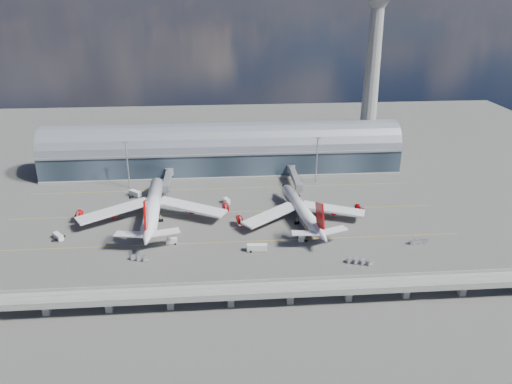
{
  "coord_description": "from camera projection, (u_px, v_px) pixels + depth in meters",
  "views": [
    {
      "loc": [
        -2.75,
        -195.03,
        99.37
      ],
      "look_at": [
        13.65,
        10.0,
        14.0
      ],
      "focal_mm": 35.0,
      "sensor_mm": 36.0,
      "label": 1
    }
  ],
  "objects": [
    {
      "name": "floodlight_mast_right",
      "position": [
        317.0,
        158.0,
        266.94
      ],
      "size": [
        3.0,
        0.7,
        25.7
      ],
      "color": "gray",
      "rests_on": "ground"
    },
    {
      "name": "service_truck_4",
      "position": [
        227.0,
        201.0,
        244.95
      ],
      "size": [
        3.82,
        5.08,
        2.67
      ],
      "rotation": [
        0.0,
        0.0,
        0.42
      ],
      "color": "silver",
      "rests_on": "ground"
    },
    {
      "name": "airliner_right",
      "position": [
        302.0,
        211.0,
        225.07
      ],
      "size": [
        59.85,
        62.61,
        19.88
      ],
      "rotation": [
        0.0,
        0.0,
        0.14
      ],
      "color": "white",
      "rests_on": "ground"
    },
    {
      "name": "control_tower",
      "position": [
        372.0,
        77.0,
        280.73
      ],
      "size": [
        19.0,
        19.0,
        103.0
      ],
      "color": "gray",
      "rests_on": "ground"
    },
    {
      "name": "service_truck_0",
      "position": [
        58.0,
        237.0,
        210.33
      ],
      "size": [
        5.64,
        6.22,
        2.63
      ],
      "rotation": [
        0.0,
        0.0,
        0.69
      ],
      "color": "silver",
      "rests_on": "ground"
    },
    {
      "name": "floodlight_mast_left",
      "position": [
        127.0,
        163.0,
        259.58
      ],
      "size": [
        3.0,
        0.7,
        25.7
      ],
      "color": "gray",
      "rests_on": "ground"
    },
    {
      "name": "cargo_train_2",
      "position": [
        418.0,
        241.0,
        207.27
      ],
      "size": [
        8.1,
        3.47,
        1.77
      ],
      "rotation": [
        0.0,
        0.0,
        1.34
      ],
      "color": "gray",
      "rests_on": "ground"
    },
    {
      "name": "cargo_train_1",
      "position": [
        359.0,
        262.0,
        192.09
      ],
      "size": [
        10.19,
        4.95,
        1.71
      ],
      "rotation": [
        0.0,
        0.0,
        1.91
      ],
      "color": "gray",
      "rests_on": "ground"
    },
    {
      "name": "service_truck_5",
      "position": [
        135.0,
        194.0,
        252.84
      ],
      "size": [
        6.73,
        6.24,
        3.22
      ],
      "rotation": [
        0.0,
        0.0,
        0.87
      ],
      "color": "silver",
      "rests_on": "ground"
    },
    {
      "name": "service_truck_1",
      "position": [
        172.0,
        241.0,
        206.74
      ],
      "size": [
        4.51,
        2.35,
        2.58
      ],
      "rotation": [
        0.0,
        0.0,
        1.61
      ],
      "color": "silver",
      "rests_on": "ground"
    },
    {
      "name": "taxi_lines",
      "position": [
        226.0,
        210.0,
        238.2
      ],
      "size": [
        200.0,
        80.12,
        0.01
      ],
      "color": "gold",
      "rests_on": "ground"
    },
    {
      "name": "jet_bridge_left",
      "position": [
        168.0,
        179.0,
        262.58
      ],
      "size": [
        4.4,
        28.0,
        7.25
      ],
      "color": "gray",
      "rests_on": "ground"
    },
    {
      "name": "ground",
      "position": [
        227.0,
        231.0,
        217.85
      ],
      "size": [
        500.0,
        500.0,
        0.0
      ],
      "primitive_type": "plane",
      "color": "#474744",
      "rests_on": "ground"
    },
    {
      "name": "jet_bridge_right",
      "position": [
        295.0,
        176.0,
        265.75
      ],
      "size": [
        4.4,
        32.0,
        7.25
      ],
      "color": "gray",
      "rests_on": "ground"
    },
    {
      "name": "service_truck_2",
      "position": [
        257.0,
        248.0,
        201.07
      ],
      "size": [
        8.29,
        2.85,
        2.97
      ],
      "rotation": [
        0.0,
        0.0,
        1.52
      ],
      "color": "silver",
      "rests_on": "ground"
    },
    {
      "name": "terminal",
      "position": [
        223.0,
        152.0,
        285.3
      ],
      "size": [
        200.0,
        30.0,
        28.0
      ],
      "color": "#202B35",
      "rests_on": "ground"
    },
    {
      "name": "service_truck_3",
      "position": [
        302.0,
        236.0,
        210.17
      ],
      "size": [
        4.22,
        6.55,
        2.96
      ],
      "rotation": [
        0.0,
        0.0,
        -0.33
      ],
      "color": "silver",
      "rests_on": "ground"
    },
    {
      "name": "cargo_train_0",
      "position": [
        140.0,
        258.0,
        194.42
      ],
      "size": [
        7.72,
        3.98,
        1.7
      ],
      "rotation": [
        0.0,
        0.0,
        1.9
      ],
      "color": "gray",
      "rests_on": "ground"
    },
    {
      "name": "guideway",
      "position": [
        231.0,
        292.0,
        165.18
      ],
      "size": [
        220.0,
        8.5,
        7.2
      ],
      "color": "gray",
      "rests_on": "ground"
    },
    {
      "name": "airliner_left",
      "position": [
        153.0,
        207.0,
        225.68
      ],
      "size": [
        69.7,
        73.2,
        22.32
      ],
      "rotation": [
        0.0,
        0.0,
        0.04
      ],
      "color": "white",
      "rests_on": "ground"
    }
  ]
}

